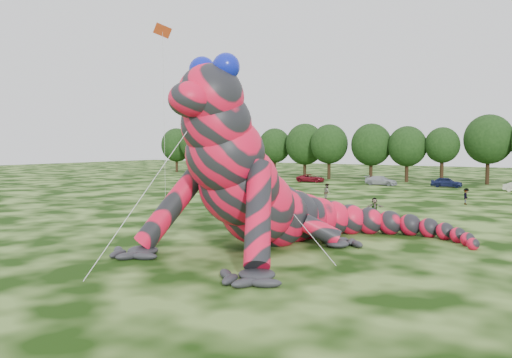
{
  "coord_description": "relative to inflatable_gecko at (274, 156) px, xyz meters",
  "views": [
    {
      "loc": [
        17.85,
        -23.19,
        6.04
      ],
      "look_at": [
        2.28,
        1.49,
        4.0
      ],
      "focal_mm": 35.0,
      "sensor_mm": 36.0,
      "label": 1
    }
  ],
  "objects": [
    {
      "name": "ground",
      "position": [
        -2.89,
        -2.49,
        -5.31
      ],
      "size": [
        240.0,
        240.0,
        0.0
      ],
      "primitive_type": "plane",
      "color": "#16330A",
      "rests_on": "ground"
    },
    {
      "name": "inflatable_gecko",
      "position": [
        0.0,
        0.0,
        0.0
      ],
      "size": [
        20.24,
        23.18,
        10.63
      ],
      "primitive_type": null,
      "rotation": [
        0.0,
        0.0,
        -0.12
      ],
      "color": "#F11036",
      "rests_on": "ground"
    },
    {
      "name": "flying_kite",
      "position": [
        -14.52,
        6.29,
        9.12
      ],
      "size": [
        3.08,
        3.52,
        16.35
      ],
      "color": "#B73C16",
      "rests_on": "ground"
    },
    {
      "name": "tree_0",
      "position": [
        -57.45,
        56.75,
        -0.56
      ],
      "size": [
        6.91,
        6.22,
        9.51
      ],
      "primitive_type": null,
      "color": "black",
      "rests_on": "ground"
    },
    {
      "name": "tree_1",
      "position": [
        -51.25,
        55.56,
        -0.41
      ],
      "size": [
        6.74,
        6.07,
        9.81
      ],
      "primitive_type": null,
      "color": "black",
      "rests_on": "ground"
    },
    {
      "name": "tree_2",
      "position": [
        -45.91,
        56.27,
        -0.49
      ],
      "size": [
        7.04,
        6.34,
        9.64
      ],
      "primitive_type": null,
      "color": "black",
      "rests_on": "ground"
    },
    {
      "name": "tree_3",
      "position": [
        -38.61,
        54.58,
        -0.59
      ],
      "size": [
        5.81,
        5.23,
        9.44
      ],
      "primitive_type": null,
      "color": "black",
      "rests_on": "ground"
    },
    {
      "name": "tree_4",
      "position": [
        -32.53,
        56.22,
        -0.78
      ],
      "size": [
        6.22,
        5.6,
        9.06
      ],
      "primitive_type": null,
      "color": "black",
      "rests_on": "ground"
    },
    {
      "name": "tree_5",
      "position": [
        -26.02,
        55.95,
        -0.41
      ],
      "size": [
        7.16,
        6.44,
        9.8
      ],
      "primitive_type": null,
      "color": "black",
      "rests_on": "ground"
    },
    {
      "name": "tree_6",
      "position": [
        -20.45,
        54.2,
        -0.57
      ],
      "size": [
        6.52,
        5.86,
        9.49
      ],
      "primitive_type": null,
      "color": "black",
      "rests_on": "ground"
    },
    {
      "name": "tree_7",
      "position": [
        -12.97,
        54.32,
        -0.58
      ],
      "size": [
        6.68,
        6.01,
        9.48
      ],
      "primitive_type": null,
      "color": "black",
      "rests_on": "ground"
    },
    {
      "name": "tree_8",
      "position": [
        -7.11,
        54.5,
        -0.84
      ],
      "size": [
        6.14,
        5.53,
        8.94
      ],
      "primitive_type": null,
      "color": "black",
      "rests_on": "ground"
    },
    {
      "name": "tree_9",
      "position": [
        -1.83,
        54.86,
        -0.97
      ],
      "size": [
        5.27,
        4.74,
        8.68
      ],
      "primitive_type": null,
      "color": "black",
      "rests_on": "ground"
    },
    {
      "name": "tree_10",
      "position": [
        4.51,
        56.09,
        -0.06
      ],
      "size": [
        7.09,
        6.38,
        10.5
      ],
      "primitive_type": null,
      "color": "black",
      "rests_on": "ground"
    },
    {
      "name": "car_0",
      "position": [
        -33.27,
        45.86,
        -4.6
      ],
      "size": [
        4.33,
        2.01,
        1.43
      ],
      "primitive_type": "imported",
      "rotation": [
        0.0,
        0.0,
        1.65
      ],
      "color": "silver",
      "rests_on": "ground"
    },
    {
      "name": "car_1",
      "position": [
        -28.24,
        44.53,
        -4.6
      ],
      "size": [
        4.5,
        2.25,
        1.42
      ],
      "primitive_type": "imported",
      "rotation": [
        0.0,
        0.0,
        1.75
      ],
      "color": "black",
      "rests_on": "ground"
    },
    {
      "name": "car_2",
      "position": [
        -19.9,
        45.91,
        -4.69
      ],
      "size": [
        4.74,
        2.68,
        1.25
      ],
      "primitive_type": "imported",
      "rotation": [
        0.0,
        0.0,
        1.71
      ],
      "color": "maroon",
      "rests_on": "ground"
    },
    {
      "name": "car_3",
      "position": [
        -8.56,
        46.22,
        -4.63
      ],
      "size": [
        4.77,
        2.08,
        1.36
      ],
      "primitive_type": "imported",
      "rotation": [
        0.0,
        0.0,
        1.53
      ],
      "color": "#AEB2B9",
      "rests_on": "ground"
    },
    {
      "name": "car_4",
      "position": [
        0.41,
        47.48,
        -4.6
      ],
      "size": [
        4.37,
        2.18,
        1.43
      ],
      "primitive_type": "imported",
      "rotation": [
        0.0,
        0.0,
        1.69
      ],
      "color": "#141C44",
      "rests_on": "ground"
    },
    {
      "name": "spectator_2",
      "position": [
        6.27,
        27.6,
        -4.49
      ],
      "size": [
        0.65,
        1.09,
        1.65
      ],
      "primitive_type": "imported",
      "rotation": [
        0.0,
        0.0,
        1.61
      ],
      "color": "gray",
      "rests_on": "ground"
    },
    {
      "name": "spectator_0",
      "position": [
        -15.88,
        22.32,
        -4.41
      ],
      "size": [
        0.79,
        0.74,
        1.81
      ],
      "primitive_type": "imported",
      "rotation": [
        0.0,
        0.0,
        5.65
      ],
      "color": "gray",
      "rests_on": "ground"
    },
    {
      "name": "spectator_5",
      "position": [
        1.39,
        14.25,
        -4.5
      ],
      "size": [
        1.46,
        1.32,
        1.62
      ],
      "primitive_type": "imported",
      "rotation": [
        0.0,
        0.0,
        0.69
      ],
      "color": "gray",
      "rests_on": "ground"
    },
    {
      "name": "spectator_1",
      "position": [
        -6.73,
        22.87,
        -4.37
      ],
      "size": [
        1.01,
        1.12,
        1.88
      ],
      "primitive_type": "imported",
      "rotation": [
        0.0,
        0.0,
        1.96
      ],
      "color": "gray",
      "rests_on": "ground"
    }
  ]
}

